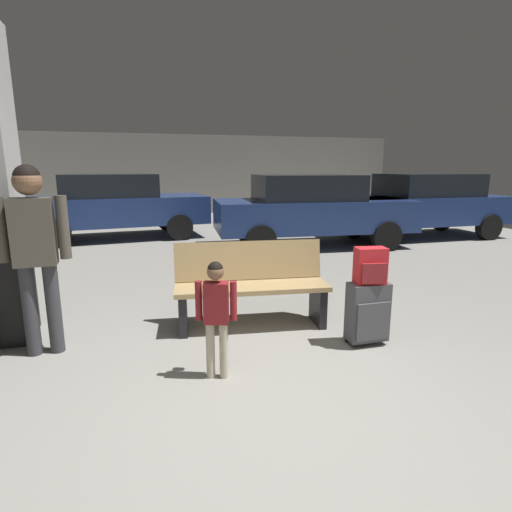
% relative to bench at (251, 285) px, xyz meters
% --- Properties ---
extents(ground_plane, '(18.00, 18.00, 0.10)m').
position_rel_bench_xyz_m(ground_plane, '(-0.24, 2.28, -0.49)').
color(ground_plane, gray).
extents(garage_back_wall, '(18.00, 0.12, 2.80)m').
position_rel_bench_xyz_m(garage_back_wall, '(-0.24, 11.14, 0.96)').
color(garage_back_wall, slate).
rests_on(garage_back_wall, ground_plane).
extents(bench, '(1.65, 0.73, 0.89)m').
position_rel_bench_xyz_m(bench, '(0.00, 0.00, 0.00)').
color(bench, tan).
rests_on(bench, ground_plane).
extents(suitcase, '(0.38, 0.24, 0.60)m').
position_rel_bench_xyz_m(suitcase, '(0.93, -0.79, -0.12)').
color(suitcase, '#4C4C51').
rests_on(suitcase, ground_plane).
extents(backpack_bright, '(0.30, 0.23, 0.34)m').
position_rel_bench_xyz_m(backpack_bright, '(0.93, -0.79, 0.33)').
color(backpack_bright, red).
rests_on(backpack_bright, suitcase).
extents(child, '(0.31, 0.23, 0.96)m').
position_rel_bench_xyz_m(child, '(-0.57, -1.02, 0.15)').
color(child, beige).
rests_on(child, ground_plane).
extents(adult, '(0.58, 0.23, 1.69)m').
position_rel_bench_xyz_m(adult, '(-1.99, -0.13, 0.60)').
color(adult, '#38383D').
rests_on(adult, ground_plane).
extents(parked_car_far, '(4.24, 2.09, 1.51)m').
position_rel_bench_xyz_m(parked_car_far, '(-1.57, 6.22, 0.36)').
color(parked_car_far, navy).
rests_on(parked_car_far, ground_plane).
extents(parked_car_side, '(4.13, 1.86, 1.51)m').
position_rel_bench_xyz_m(parked_car_side, '(5.51, 4.35, 0.36)').
color(parked_car_side, navy).
rests_on(parked_car_side, ground_plane).
extents(parked_car_near, '(4.24, 2.10, 1.51)m').
position_rel_bench_xyz_m(parked_car_near, '(2.46, 4.01, 0.36)').
color(parked_car_near, navy).
rests_on(parked_car_near, ground_plane).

